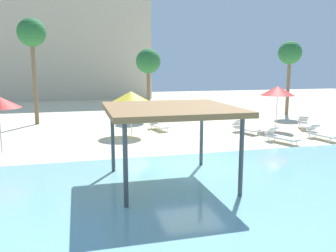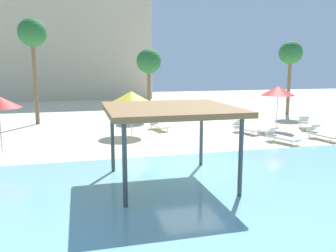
{
  "view_description": "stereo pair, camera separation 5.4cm",
  "coord_description": "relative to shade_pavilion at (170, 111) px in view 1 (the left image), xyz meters",
  "views": [
    {
      "loc": [
        -4.4,
        -13.31,
        4.03
      ],
      "look_at": [
        -0.42,
        2.0,
        1.3
      ],
      "focal_mm": 37.39,
      "sensor_mm": 36.0,
      "label": 1
    },
    {
      "loc": [
        -4.35,
        -13.32,
        4.03
      ],
      "look_at": [
        -0.42,
        2.0,
        1.3
      ],
      "focal_mm": 37.39,
      "sensor_mm": 36.0,
      "label": 2
    }
  ],
  "objects": [
    {
      "name": "ground_plane",
      "position": [
        1.39,
        2.05,
        -2.52
      ],
      "size": [
        80.0,
        80.0,
        0.0
      ],
      "primitive_type": "plane",
      "color": "beige"
    },
    {
      "name": "lagoon_water",
      "position": [
        1.39,
        -3.2,
        -2.5
      ],
      "size": [
        44.0,
        13.5,
        0.04
      ],
      "primitive_type": "cube",
      "color": "#7AB7C1",
      "rests_on": "ground"
    },
    {
      "name": "shade_pavilion",
      "position": [
        0.0,
        0.0,
        0.0
      ],
      "size": [
        4.26,
        4.26,
        2.69
      ],
      "color": "#42474C",
      "rests_on": "ground"
    },
    {
      "name": "beach_umbrella_red_1",
      "position": [
        9.3,
        8.45,
        -0.05
      ],
      "size": [
        2.14,
        2.14,
        2.77
      ],
      "color": "silver",
      "rests_on": "ground"
    },
    {
      "name": "beach_umbrella_yellow_4",
      "position": [
        0.02,
        8.98,
        -0.28
      ],
      "size": [
        2.39,
        2.39,
        2.57
      ],
      "color": "silver",
      "rests_on": "ground"
    },
    {
      "name": "lounge_chair_0",
      "position": [
        11.16,
        8.12,
        -2.19
      ],
      "size": [
        1.41,
        1.96,
        0.74
      ],
      "rotation": [
        0.0,
        0.0,
        -2.05
      ],
      "color": "white",
      "rests_on": "ground"
    },
    {
      "name": "lounge_chair_1",
      "position": [
        6.77,
        7.84,
        -2.19
      ],
      "size": [
        1.09,
        1.99,
        0.74
      ],
      "rotation": [
        0.0,
        0.0,
        -1.3
      ],
      "color": "white",
      "rests_on": "ground"
    },
    {
      "name": "lounge_chair_2",
      "position": [
        10.0,
        5.06,
        -2.19
      ],
      "size": [
        0.89,
        1.97,
        0.74
      ],
      "rotation": [
        0.0,
        0.0,
        -1.42
      ],
      "color": "white",
      "rests_on": "ground"
    },
    {
      "name": "lounge_chair_3",
      "position": [
        1.91,
        10.19,
        -2.19
      ],
      "size": [
        0.95,
        1.98,
        0.74
      ],
      "rotation": [
        0.0,
        0.0,
        -1.38
      ],
      "color": "white",
      "rests_on": "ground"
    },
    {
      "name": "lounge_chair_4",
      "position": [
        7.37,
        4.91,
        -2.19
      ],
      "size": [
        1.19,
        1.99,
        0.74
      ],
      "rotation": [
        0.0,
        0.0,
        -1.24
      ],
      "color": "white",
      "rests_on": "ground"
    },
    {
      "name": "palm_tree_0",
      "position": [
        2.4,
        15.59,
        1.76
      ],
      "size": [
        1.9,
        1.9,
        5.33
      ],
      "color": "brown",
      "rests_on": "ground"
    },
    {
      "name": "palm_tree_1",
      "position": [
        -5.8,
        14.42,
        3.51
      ],
      "size": [
        1.9,
        1.9,
        7.19
      ],
      "color": "brown",
      "rests_on": "ground"
    },
    {
      "name": "palm_tree_2",
      "position": [
        14.06,
        14.55,
        2.42
      ],
      "size": [
        1.9,
        1.9,
        6.03
      ],
      "color": "brown",
      "rests_on": "ground"
    },
    {
      "name": "hotel_block_0",
      "position": [
        -3.59,
        35.34,
        4.88
      ],
      "size": [
        19.12,
        8.05,
        14.8
      ],
      "primitive_type": "cube",
      "color": "beige",
      "rests_on": "ground"
    }
  ]
}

